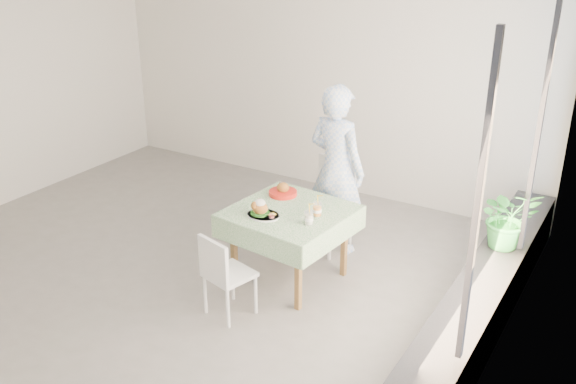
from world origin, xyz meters
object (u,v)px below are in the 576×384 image
Objects in this scene: juice_cup_orange at (317,210)px; chair_far at (326,222)px; cafe_table at (290,237)px; main_dish at (262,211)px; diner at (336,169)px; potted_plant at (508,218)px; chair_near at (229,290)px.

chair_far is at bearing 111.29° from juice_cup_orange.
chair_far is 3.90× the size of juice_cup_orange.
juice_cup_orange reaches higher than cafe_table.
diner is at bearing 78.17° from main_dish.
potted_plant is (1.84, 0.01, 0.49)m from chair_far.
diner reaches higher than chair_near.
cafe_table is 4.60× the size of juice_cup_orange.
chair_far is 1.90m from potted_plant.
diner is 1.76m from potted_plant.
diner is (0.08, 0.05, 0.60)m from chair_far.
main_dish is 2.23m from potted_plant.
chair_near is (-0.15, -0.80, -0.22)m from cafe_table.
cafe_table is 2.01m from potted_plant.
potted_plant is (1.97, 1.58, 0.55)m from chair_near.
potted_plant reaches higher than main_dish.
chair_far is (-0.02, 0.78, -0.16)m from cafe_table.
chair_far is 0.54× the size of diner.
potted_plant is at bearing 38.81° from chair_near.
potted_plant is at bearing 23.36° from cafe_table.
diner is at bearing 178.80° from potted_plant.
diner is 3.11× the size of potted_plant.
chair_near is 3.17× the size of juice_cup_orange.
cafe_table is 1.18× the size of chair_far.
main_dish is at bearing -152.48° from potted_plant.
diner is 0.83m from juice_cup_orange.
cafe_table is 0.84m from chair_near.
chair_near is (-0.13, -1.57, -0.06)m from chair_far.
diner is at bearing 82.41° from chair_near.
chair_far is 1.68× the size of potted_plant.
diner is at bearing 29.63° from chair_far.
potted_plant is (1.82, 0.79, 0.33)m from cafe_table.
juice_cup_orange is at bearing -153.87° from potted_plant.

